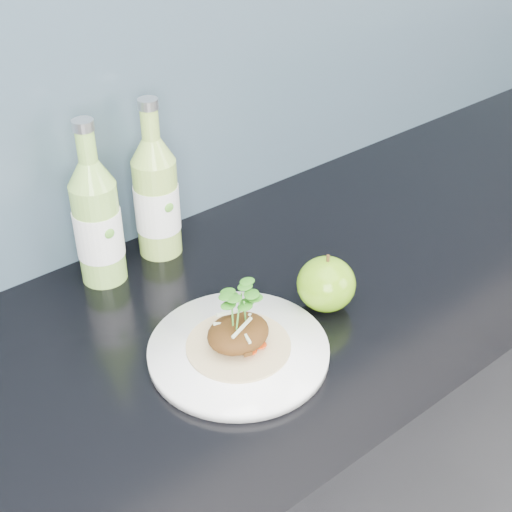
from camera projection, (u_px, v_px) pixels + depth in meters
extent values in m
cube|color=black|center=(237.00, 509.00, 1.30)|extent=(4.00, 0.60, 0.90)
cube|color=#688BA4|center=(107.00, 34.00, 1.04)|extent=(4.00, 0.02, 0.70)
cylinder|color=white|center=(239.00, 351.00, 0.98)|extent=(0.33, 0.33, 0.02)
cylinder|color=tan|center=(238.00, 345.00, 0.97)|extent=(0.14, 0.14, 0.00)
ellipsoid|color=#563210|center=(238.00, 333.00, 0.96)|extent=(0.09, 0.08, 0.04)
ellipsoid|color=#4C8E0F|center=(326.00, 284.00, 1.05)|extent=(0.09, 0.09, 0.08)
cylinder|color=#472D14|center=(328.00, 259.00, 1.03)|extent=(0.01, 0.00, 0.01)
cylinder|color=#89BD4F|center=(99.00, 233.00, 1.09)|extent=(0.08, 0.08, 0.17)
cone|color=#89BD4F|center=(90.00, 173.00, 1.03)|extent=(0.07, 0.07, 0.04)
cylinder|color=#89BD4F|center=(86.00, 146.00, 1.01)|extent=(0.03, 0.03, 0.05)
cylinder|color=silver|center=(83.00, 125.00, 0.99)|extent=(0.03, 0.03, 0.02)
cylinder|color=white|center=(99.00, 232.00, 1.09)|extent=(0.08, 0.08, 0.08)
ellipsoid|color=#59A533|center=(110.00, 234.00, 1.06)|extent=(0.02, 0.00, 0.02)
cylinder|color=#97BE4F|center=(157.00, 207.00, 1.15)|extent=(0.07, 0.07, 0.17)
cone|color=#97BE4F|center=(152.00, 150.00, 1.09)|extent=(0.07, 0.07, 0.04)
cylinder|color=#97BE4F|center=(150.00, 124.00, 1.07)|extent=(0.03, 0.03, 0.05)
cylinder|color=silver|center=(148.00, 104.00, 1.05)|extent=(0.03, 0.03, 0.02)
cylinder|color=white|center=(157.00, 207.00, 1.15)|extent=(0.07, 0.07, 0.08)
ellipsoid|color=#59A533|center=(169.00, 208.00, 1.12)|extent=(0.02, 0.00, 0.02)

